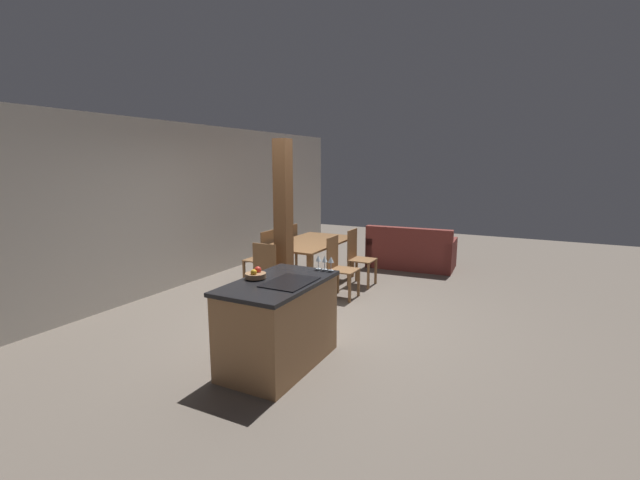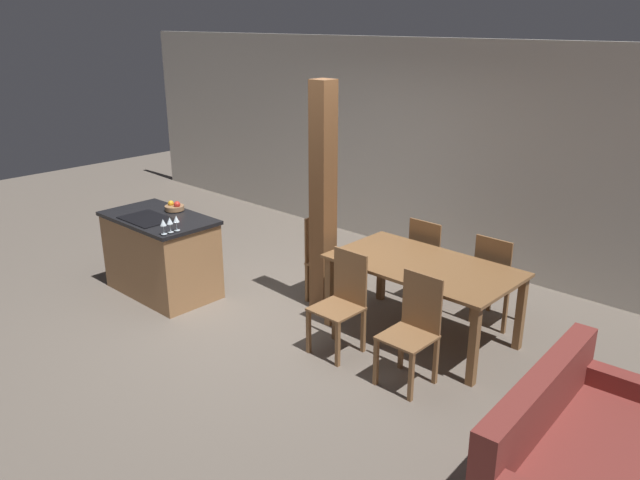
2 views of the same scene
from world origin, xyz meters
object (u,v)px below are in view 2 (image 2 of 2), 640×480
object	(u,v)px
wine_glass_near	(163,223)
dining_chair_far_left	(429,260)
wine_glass_middle	(170,221)
dining_chair_head_end	(325,257)
dining_chair_far_right	(496,279)
couch	(584,468)
dining_chair_near_left	(342,301)
timber_post	(323,200)
wine_glass_far	(176,220)
dining_chair_near_right	(413,329)
kitchen_island	(161,254)
dining_table	(423,273)
fruit_bowl	(175,207)

from	to	relation	value
wine_glass_near	dining_chair_far_left	world-z (taller)	wine_glass_near
wine_glass_middle	dining_chair_head_end	xyz separation A→B (m)	(0.88, 1.32, -0.52)
dining_chair_far_right	couch	world-z (taller)	dining_chair_far_right
dining_chair_near_left	timber_post	bearing A→B (deg)	143.76
timber_post	dining_chair_near_left	bearing A→B (deg)	-36.24
dining_chair_far_right	timber_post	distance (m)	1.88
wine_glass_far	dining_chair_near_right	bearing A→B (deg)	12.05
couch	kitchen_island	bearing A→B (deg)	85.67
dining_table	timber_post	distance (m)	1.25
dining_table	couch	distance (m)	2.36
dining_chair_far_right	timber_post	size ratio (longest dim) A/B	0.40
fruit_bowl	couch	world-z (taller)	fruit_bowl
dining_table	dining_chair_head_end	bearing A→B (deg)	-180.00
fruit_bowl	dining_chair_far_right	world-z (taller)	fruit_bowl
dining_chair_near_left	timber_post	world-z (taller)	timber_post
dining_table	couch	size ratio (longest dim) A/B	1.03
dining_table	dining_chair_head_end	size ratio (longest dim) A/B	1.84
timber_post	wine_glass_far	bearing A→B (deg)	-133.31
wine_glass_near	fruit_bowl	bearing A→B (deg)	138.23
wine_glass_near	dining_chair_far_left	bearing A→B (deg)	50.46
wine_glass_middle	dining_chair_far_left	bearing A→B (deg)	49.41
wine_glass_far	dining_table	xyz separation A→B (m)	(2.13, 1.24, -0.36)
dining_table	dining_chair_far_left	size ratio (longest dim) A/B	1.84
fruit_bowl	wine_glass_far	xyz separation A→B (m)	(0.62, -0.40, 0.08)
fruit_bowl	dining_chair_far_left	xyz separation A→B (m)	(2.35, 1.55, -0.44)
dining_chair_near_left	wine_glass_near	bearing A→B (deg)	-158.31
wine_glass_middle	dining_chair_near_right	size ratio (longest dim) A/B	0.16
wine_glass_middle	dining_table	world-z (taller)	wine_glass_middle
dining_chair_far_left	dining_chair_near_left	bearing A→B (deg)	90.00
timber_post	dining_chair_near_right	bearing A→B (deg)	-19.48
wine_glass_near	dining_chair_head_end	bearing A→B (deg)	57.73
wine_glass_near	dining_chair_far_left	xyz separation A→B (m)	(1.74, 2.10, -0.52)
dining_table	dining_chair_far_left	bearing A→B (deg)	118.90
wine_glass_far	dining_chair_head_end	world-z (taller)	wine_glass_far
dining_chair_head_end	couch	xyz separation A→B (m)	(3.26, -1.18, -0.21)
wine_glass_middle	dining_chair_far_right	bearing A→B (deg)	38.85
dining_chair_near_left	couch	size ratio (longest dim) A/B	0.56
dining_table	dining_chair_far_right	size ratio (longest dim) A/B	1.84
kitchen_island	wine_glass_middle	world-z (taller)	wine_glass_middle
dining_table	couch	world-z (taller)	couch
fruit_bowl	dining_chair_far_right	bearing A→B (deg)	26.38
dining_table	dining_chair_near_right	xyz separation A→B (m)	(0.39, -0.71, -0.17)
couch	wine_glass_far	bearing A→B (deg)	87.65
dining_chair_head_end	dining_table	bearing A→B (deg)	-90.00
wine_glass_far	dining_chair_near_right	distance (m)	2.63
dining_chair_far_right	couch	xyz separation A→B (m)	(1.62, -1.89, -0.21)
dining_chair_far_left	dining_chair_head_end	size ratio (longest dim) A/B	1.00
kitchen_island	dining_chair_far_left	size ratio (longest dim) A/B	1.38
wine_glass_far	dining_chair_far_left	xyz separation A→B (m)	(1.74, 1.95, -0.52)
dining_chair_near_left	wine_glass_far	bearing A→B (deg)	-162.81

